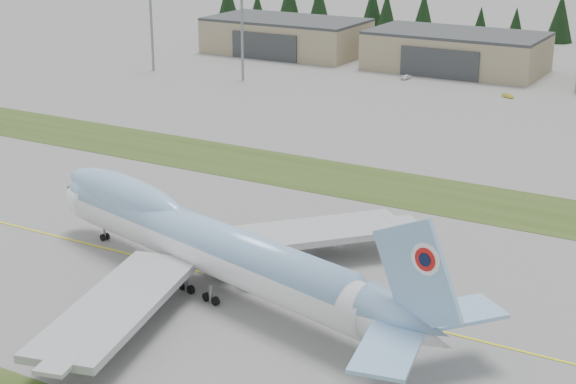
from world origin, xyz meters
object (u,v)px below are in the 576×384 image
Objects in this scene: boeing_747_freighter at (206,243)px; service_vehicle_a at (406,79)px; hangar_center at (456,51)px; service_vehicle_b at (508,98)px; hangar_left at (286,36)px.

boeing_747_freighter is 18.98× the size of service_vehicle_a.
boeing_747_freighter is 1.44× the size of hangar_center.
hangar_center is (-21.15, 153.23, -0.62)m from boeing_747_freighter.
hangar_center is 20.83m from service_vehicle_a.
boeing_747_freighter is 154.68m from hangar_center.
service_vehicle_a is 1.15× the size of service_vehicle_b.
hangar_center is 35.87m from service_vehicle_b.
hangar_left is at bearing 100.59° from service_vehicle_b.
service_vehicle_b is (78.10, -26.91, -5.39)m from hangar_left.
boeing_747_freighter is at bearing -151.29° from service_vehicle_b.
boeing_747_freighter is 1.44× the size of hangar_left.
hangar_left is 15.07× the size of service_vehicle_b.
hangar_left reaches higher than service_vehicle_b.
service_vehicle_b is at bearing 103.67° from boeing_747_freighter.
hangar_left is 13.14× the size of service_vehicle_a.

